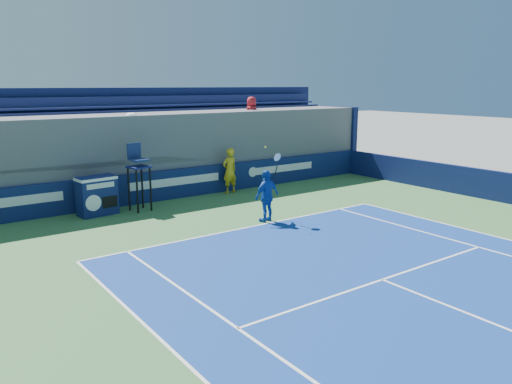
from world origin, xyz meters
TOP-DOWN VIEW (x-y plane):
  - ball_person at (2.37, 16.67)m, footprint 0.74×0.52m
  - back_hoarding at (0.00, 17.10)m, footprint 20.40×0.21m
  - match_clock at (-3.43, 16.33)m, footprint 1.39×0.86m
  - umpire_chair at (-1.95, 16.07)m, footprint 0.80×0.80m
  - tennis_player at (0.90, 12.12)m, footprint 1.08×0.58m
  - stadium_seating at (-0.01, 19.15)m, footprint 21.00×4.05m

SIDE VIEW (x-z plane):
  - back_hoarding at x=0.00m, z-range 0.00..1.20m
  - match_clock at x=-3.43m, z-range 0.04..1.44m
  - tennis_player at x=0.90m, z-range -0.39..2.18m
  - ball_person at x=2.37m, z-range 0.01..1.92m
  - umpire_chair at x=-1.95m, z-range 0.29..2.77m
  - stadium_seating at x=-0.01m, z-range -0.37..4.03m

